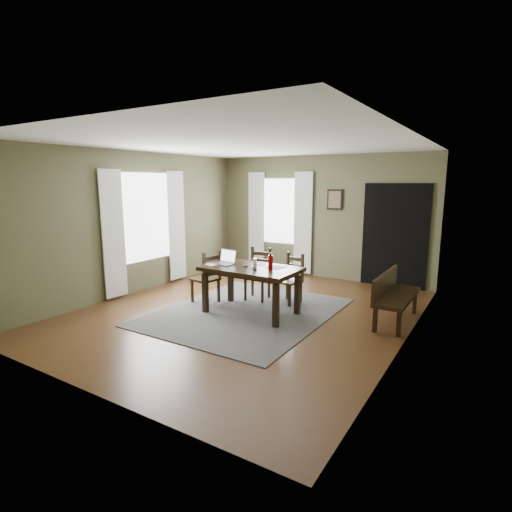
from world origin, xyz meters
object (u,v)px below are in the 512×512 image
Objects in this scene: bench at (393,293)px; chair_end at (207,278)px; water_bottle at (270,262)px; dining_table at (251,273)px; chair_back_right at (290,279)px; laptop at (226,260)px; chair_back_left at (258,275)px.

chair_end is at bearing 103.89° from bench.
water_bottle reaches higher than chair_end.
dining_table is 0.94m from chair_back_right.
laptop is at bearing 179.64° from dining_table.
chair_end is 0.60m from laptop.
laptop reaches higher than chair_back_right.
laptop is at bearing -112.26° from chair_back_left.
chair_back_right is 2.37× the size of laptop.
water_bottle is at bearing -71.91° from chair_back_right.
chair_end is 0.95m from chair_back_left.
chair_back_right is at bearing 132.39° from chair_end.
bench is (1.78, -0.04, 0.02)m from chair_back_right.
dining_table is 0.53m from laptop.
water_bottle is (0.69, -0.77, 0.44)m from chair_back_left.
chair_end reaches higher than chair_back_right.
chair_end is at bearing -134.80° from chair_back_right.
laptop is at bearing 179.94° from water_bottle.
chair_back_right is at bearing -0.81° from chair_back_left.
chair_back_right is at bearing 88.55° from bench.
laptop reaches higher than chair_end.
laptop is (-0.51, 0.01, 0.16)m from dining_table.
bench is (2.38, 0.05, -0.00)m from chair_back_left.
water_bottle is (0.86, -0.00, 0.06)m from laptop.
bench is at bearing 113.78° from chair_end.
dining_table is at bearing -179.21° from water_bottle.
laptop is at bearing -119.75° from chair_back_right.
laptop is (-0.18, -0.77, 0.38)m from chair_back_left.
chair_back_left is (-0.33, 0.77, -0.22)m from dining_table.
chair_end is at bearing -141.50° from chair_back_left.
bench is 3.66× the size of laptop.
dining_table is at bearing -95.11° from chair_back_right.
water_bottle is at bearing 5.79° from laptop.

